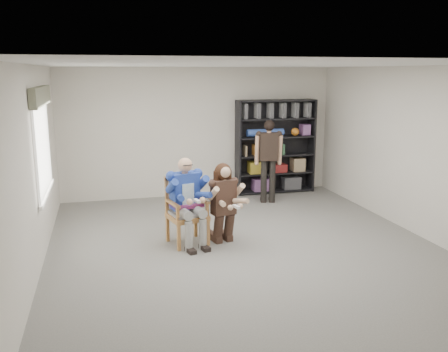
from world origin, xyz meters
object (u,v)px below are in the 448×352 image
object	(u,v)px
seated_man	(187,201)
kneeling_woman	(224,204)
bookshelf	(275,147)
standing_man	(268,162)
armchair	(187,211)

from	to	relation	value
seated_man	kneeling_woman	world-z (taller)	seated_man
bookshelf	standing_man	size ratio (longest dim) A/B	1.21
kneeling_woman	seated_man	bearing A→B (deg)	155.36
standing_man	bookshelf	bearing A→B (deg)	72.72
kneeling_woman	armchair	bearing A→B (deg)	155.36
armchair	standing_man	xyz separation A→B (m)	(2.08, 2.00, 0.33)
seated_man	bookshelf	bearing A→B (deg)	34.88
armchair	kneeling_woman	xyz separation A→B (m)	(0.58, -0.12, 0.10)
armchair	seated_man	distance (m)	0.16
bookshelf	armchair	bearing A→B (deg)	-132.17
armchair	kneeling_woman	size ratio (longest dim) A/B	0.84
standing_man	kneeling_woman	bearing A→B (deg)	-113.03
kneeling_woman	bookshelf	bearing A→B (deg)	43.23
armchair	kneeling_woman	world-z (taller)	kneeling_woman
kneeling_woman	bookshelf	size ratio (longest dim) A/B	0.61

